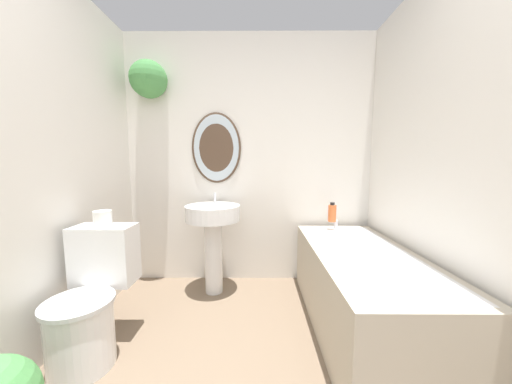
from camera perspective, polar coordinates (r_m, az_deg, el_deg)
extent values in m
cube|color=silver|center=(2.56, -1.40, 6.94)|extent=(2.49, 0.06, 2.40)
ellipsoid|color=#4C3828|center=(2.55, -8.79, 9.64)|extent=(0.48, 0.02, 0.68)
ellipsoid|color=silver|center=(2.54, -8.81, 9.65)|extent=(0.44, 0.01, 0.64)
cylinder|color=#47474C|center=(2.76, -22.85, 23.61)|extent=(0.15, 0.15, 0.08)
sphere|color=#4C934C|center=(2.74, -22.78, 22.11)|extent=(0.33, 0.33, 0.33)
cube|color=silver|center=(1.92, -42.24, 5.51)|extent=(0.06, 2.35, 2.40)
cube|color=silver|center=(1.81, 39.30, 5.76)|extent=(0.06, 2.35, 2.40)
cylinder|color=white|center=(1.96, -34.34, -24.93)|extent=(0.34, 0.34, 0.38)
cylinder|color=silver|center=(1.86, -34.75, -19.54)|extent=(0.37, 0.37, 0.02)
cube|color=white|center=(2.01, -30.51, -11.85)|extent=(0.38, 0.21, 0.39)
cylinder|color=white|center=(2.43, -9.41, -13.92)|extent=(0.16, 0.16, 0.67)
cylinder|color=white|center=(2.32, -9.59, -4.58)|extent=(0.49, 0.49, 0.13)
cylinder|color=silver|center=(2.44, -9.10, -1.29)|extent=(0.02, 0.02, 0.10)
cube|color=#B2A893|center=(2.09, 22.50, -19.48)|extent=(0.69, 1.49, 0.56)
cube|color=white|center=(1.99, 22.83, -12.64)|extent=(0.59, 1.39, 0.04)
cylinder|color=silver|center=(2.56, 17.33, -6.84)|extent=(0.04, 0.04, 0.08)
cylinder|color=#DB6633|center=(2.46, 16.56, -4.55)|extent=(0.07, 0.07, 0.15)
cylinder|color=black|center=(2.45, 16.62, -2.51)|extent=(0.04, 0.04, 0.02)
cylinder|color=white|center=(1.95, -30.91, -5.05)|extent=(0.11, 0.11, 0.10)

